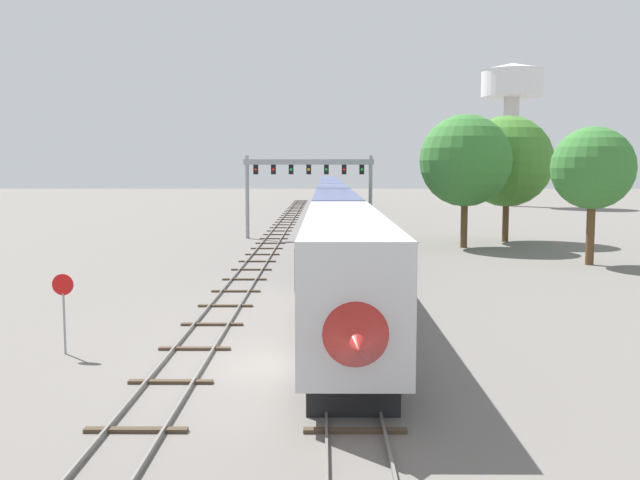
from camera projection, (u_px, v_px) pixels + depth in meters
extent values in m
plane|color=slate|center=(288.00, 365.00, 23.63)|extent=(400.00, 400.00, 0.00)
cube|color=slate|center=(325.00, 223.00, 83.29)|extent=(0.07, 200.00, 0.16)
cube|color=slate|center=(337.00, 223.00, 83.28)|extent=(0.07, 200.00, 0.16)
cube|color=#473828|center=(355.00, 431.00, 17.64)|extent=(2.60, 0.24, 0.10)
cube|color=#473828|center=(350.00, 382.00, 21.62)|extent=(2.60, 0.24, 0.10)
cube|color=#473828|center=(346.00, 349.00, 25.60)|extent=(2.60, 0.24, 0.10)
cube|color=#473828|center=(343.00, 324.00, 29.58)|extent=(2.60, 0.24, 0.10)
cube|color=#473828|center=(341.00, 306.00, 33.55)|extent=(2.60, 0.24, 0.10)
cube|color=#473828|center=(339.00, 291.00, 37.53)|extent=(2.60, 0.24, 0.10)
cube|color=#473828|center=(338.00, 279.00, 41.51)|extent=(2.60, 0.24, 0.10)
cube|color=#473828|center=(337.00, 270.00, 45.49)|extent=(2.60, 0.24, 0.10)
cube|color=#473828|center=(336.00, 261.00, 49.47)|extent=(2.60, 0.24, 0.10)
cube|color=#473828|center=(335.00, 254.00, 53.45)|extent=(2.60, 0.24, 0.10)
cube|color=#473828|center=(334.00, 248.00, 57.43)|extent=(2.60, 0.24, 0.10)
cube|color=#473828|center=(333.00, 243.00, 61.41)|extent=(2.60, 0.24, 0.10)
cube|color=#473828|center=(333.00, 239.00, 65.39)|extent=(2.60, 0.24, 0.10)
cube|color=#473828|center=(332.00, 235.00, 69.37)|extent=(2.60, 0.24, 0.10)
cube|color=#473828|center=(332.00, 231.00, 73.34)|extent=(2.60, 0.24, 0.10)
cube|color=#473828|center=(332.00, 228.00, 77.32)|extent=(2.60, 0.24, 0.10)
cube|color=#473828|center=(331.00, 225.00, 81.30)|extent=(2.60, 0.24, 0.10)
cube|color=#473828|center=(331.00, 222.00, 85.28)|extent=(2.60, 0.24, 0.10)
cube|color=#473828|center=(331.00, 220.00, 89.26)|extent=(2.60, 0.24, 0.10)
cube|color=#473828|center=(330.00, 217.00, 93.24)|extent=(2.60, 0.24, 0.10)
cube|color=#473828|center=(330.00, 215.00, 97.22)|extent=(2.60, 0.24, 0.10)
cube|color=#473828|center=(330.00, 214.00, 101.20)|extent=(2.60, 0.24, 0.10)
cube|color=#473828|center=(330.00, 212.00, 105.18)|extent=(2.60, 0.24, 0.10)
cube|color=#473828|center=(330.00, 210.00, 109.16)|extent=(2.60, 0.24, 0.10)
cube|color=#473828|center=(329.00, 209.00, 113.13)|extent=(2.60, 0.24, 0.10)
cube|color=#473828|center=(329.00, 207.00, 117.11)|extent=(2.60, 0.24, 0.10)
cube|color=#473828|center=(329.00, 206.00, 121.09)|extent=(2.60, 0.24, 0.10)
cube|color=#473828|center=(329.00, 205.00, 125.07)|extent=(2.60, 0.24, 0.10)
cube|color=#473828|center=(329.00, 204.00, 129.05)|extent=(2.60, 0.24, 0.10)
cube|color=#473828|center=(329.00, 203.00, 133.03)|extent=(2.60, 0.24, 0.10)
cube|color=#473828|center=(329.00, 202.00, 137.01)|extent=(2.60, 0.24, 0.10)
cube|color=#473828|center=(328.00, 201.00, 140.99)|extent=(2.60, 0.24, 0.10)
cube|color=#473828|center=(328.00, 200.00, 144.97)|extent=(2.60, 0.24, 0.10)
cube|color=#473828|center=(328.00, 199.00, 148.95)|extent=(2.60, 0.24, 0.10)
cube|color=#473828|center=(328.00, 198.00, 152.92)|extent=(2.60, 0.24, 0.10)
cube|color=#473828|center=(328.00, 197.00, 156.90)|extent=(2.60, 0.24, 0.10)
cube|color=#473828|center=(328.00, 197.00, 160.88)|extent=(2.60, 0.24, 0.10)
cube|color=#473828|center=(328.00, 196.00, 164.86)|extent=(2.60, 0.24, 0.10)
cube|color=#473828|center=(328.00, 195.00, 168.84)|extent=(2.60, 0.24, 0.10)
cube|color=#473828|center=(328.00, 195.00, 172.82)|extent=(2.60, 0.24, 0.10)
cube|color=#473828|center=(328.00, 194.00, 176.80)|extent=(2.60, 0.24, 0.10)
cube|color=#473828|center=(328.00, 193.00, 180.78)|extent=(2.60, 0.24, 0.10)
cube|color=slate|center=(264.00, 240.00, 63.43)|extent=(0.07, 160.00, 0.16)
cube|color=slate|center=(280.00, 240.00, 63.43)|extent=(0.07, 160.00, 0.16)
cube|color=#473828|center=(136.00, 430.00, 17.67)|extent=(2.60, 0.24, 0.10)
cube|color=#473828|center=(171.00, 382.00, 21.65)|extent=(2.60, 0.24, 0.10)
cube|color=#473828|center=(195.00, 349.00, 25.63)|extent=(2.60, 0.24, 0.10)
cube|color=#473828|center=(212.00, 324.00, 29.61)|extent=(2.60, 0.24, 0.10)
cube|color=#473828|center=(225.00, 306.00, 33.59)|extent=(2.60, 0.24, 0.10)
cube|color=#473828|center=(236.00, 291.00, 37.57)|extent=(2.60, 0.24, 0.10)
cube|color=#473828|center=(244.00, 279.00, 41.55)|extent=(2.60, 0.24, 0.10)
cube|color=#473828|center=(251.00, 270.00, 45.53)|extent=(2.60, 0.24, 0.10)
cube|color=#473828|center=(257.00, 261.00, 49.51)|extent=(2.60, 0.24, 0.10)
cube|color=#473828|center=(262.00, 254.00, 53.49)|extent=(2.60, 0.24, 0.10)
cube|color=#473828|center=(267.00, 248.00, 57.46)|extent=(2.60, 0.24, 0.10)
cube|color=#473828|center=(270.00, 243.00, 61.44)|extent=(2.60, 0.24, 0.10)
cube|color=#473828|center=(274.00, 239.00, 65.42)|extent=(2.60, 0.24, 0.10)
cube|color=#473828|center=(277.00, 235.00, 69.40)|extent=(2.60, 0.24, 0.10)
cube|color=#473828|center=(279.00, 231.00, 73.38)|extent=(2.60, 0.24, 0.10)
cube|color=#473828|center=(282.00, 228.00, 77.36)|extent=(2.60, 0.24, 0.10)
cube|color=#473828|center=(284.00, 225.00, 81.34)|extent=(2.60, 0.24, 0.10)
cube|color=#473828|center=(286.00, 222.00, 85.32)|extent=(2.60, 0.24, 0.10)
cube|color=#473828|center=(287.00, 220.00, 89.30)|extent=(2.60, 0.24, 0.10)
cube|color=#473828|center=(289.00, 217.00, 93.28)|extent=(2.60, 0.24, 0.10)
cube|color=#473828|center=(290.00, 215.00, 97.25)|extent=(2.60, 0.24, 0.10)
cube|color=#473828|center=(292.00, 214.00, 101.23)|extent=(2.60, 0.24, 0.10)
cube|color=#473828|center=(293.00, 212.00, 105.21)|extent=(2.60, 0.24, 0.10)
cube|color=#473828|center=(294.00, 210.00, 109.19)|extent=(2.60, 0.24, 0.10)
cube|color=#473828|center=(295.00, 209.00, 113.17)|extent=(2.60, 0.24, 0.10)
cube|color=#473828|center=(296.00, 207.00, 117.15)|extent=(2.60, 0.24, 0.10)
cube|color=#473828|center=(297.00, 206.00, 121.13)|extent=(2.60, 0.24, 0.10)
cube|color=#473828|center=(298.00, 205.00, 125.11)|extent=(2.60, 0.24, 0.10)
cube|color=#473828|center=(299.00, 204.00, 129.09)|extent=(2.60, 0.24, 0.10)
cube|color=#473828|center=(300.00, 203.00, 133.07)|extent=(2.60, 0.24, 0.10)
cube|color=#473828|center=(300.00, 202.00, 137.04)|extent=(2.60, 0.24, 0.10)
cube|color=#473828|center=(301.00, 201.00, 141.02)|extent=(2.60, 0.24, 0.10)
cube|color=silver|center=(344.00, 262.00, 27.78)|extent=(3.00, 20.97, 3.80)
cone|color=#B2231E|center=(356.00, 337.00, 17.19)|extent=(2.88, 2.60, 2.88)
cube|color=black|center=(354.00, 266.00, 18.42)|extent=(3.04, 1.80, 1.10)
cube|color=black|center=(344.00, 322.00, 28.02)|extent=(2.52, 18.87, 1.00)
cube|color=#4C5684|center=(336.00, 220.00, 49.63)|extent=(3.00, 20.97, 3.80)
cube|color=black|center=(336.00, 215.00, 49.59)|extent=(3.04, 19.29, 0.90)
cube|color=black|center=(335.00, 254.00, 49.88)|extent=(2.52, 18.87, 1.00)
cube|color=#4C5684|center=(332.00, 204.00, 71.49)|extent=(3.00, 20.97, 3.80)
cube|color=black|center=(332.00, 200.00, 71.45)|extent=(3.04, 19.29, 0.90)
cube|color=black|center=(332.00, 228.00, 71.73)|extent=(2.52, 18.87, 1.00)
cube|color=#4C5684|center=(330.00, 196.00, 93.34)|extent=(3.00, 20.97, 3.80)
cube|color=black|center=(330.00, 193.00, 93.30)|extent=(3.04, 19.29, 0.90)
cube|color=black|center=(330.00, 214.00, 93.59)|extent=(2.52, 18.87, 1.00)
cube|color=#4C5684|center=(329.00, 190.00, 115.20)|extent=(3.00, 20.97, 3.80)
cube|color=black|center=(329.00, 188.00, 115.16)|extent=(3.04, 19.29, 0.90)
cube|color=black|center=(329.00, 205.00, 115.44)|extent=(2.52, 18.87, 1.00)
cube|color=#4C5684|center=(329.00, 187.00, 137.05)|extent=(3.00, 20.97, 3.80)
cube|color=black|center=(329.00, 185.00, 137.01)|extent=(3.04, 19.29, 0.90)
cube|color=black|center=(329.00, 199.00, 137.30)|extent=(2.52, 18.87, 1.00)
cylinder|color=#999BA0|center=(247.00, 197.00, 65.73)|extent=(0.36, 0.36, 7.73)
cylinder|color=#999BA0|center=(370.00, 197.00, 65.65)|extent=(0.36, 0.36, 7.73)
cube|color=#999BA0|center=(309.00, 162.00, 65.36)|extent=(12.10, 0.36, 0.50)
cube|color=black|center=(256.00, 170.00, 65.51)|extent=(0.44, 0.32, 0.90)
sphere|color=red|center=(256.00, 170.00, 65.32)|extent=(0.28, 0.28, 0.28)
cube|color=black|center=(273.00, 170.00, 65.50)|extent=(0.44, 0.32, 0.90)
sphere|color=red|center=(273.00, 170.00, 65.31)|extent=(0.28, 0.28, 0.28)
cube|color=black|center=(291.00, 170.00, 65.49)|extent=(0.44, 0.32, 0.90)
sphere|color=green|center=(291.00, 170.00, 65.30)|extent=(0.28, 0.28, 0.28)
cube|color=black|center=(309.00, 170.00, 65.48)|extent=(0.44, 0.32, 0.90)
sphere|color=yellow|center=(309.00, 170.00, 65.29)|extent=(0.28, 0.28, 0.28)
cube|color=black|center=(326.00, 170.00, 65.47)|extent=(0.44, 0.32, 0.90)
sphere|color=green|center=(326.00, 170.00, 65.28)|extent=(0.28, 0.28, 0.28)
cube|color=black|center=(344.00, 170.00, 65.46)|extent=(0.44, 0.32, 0.90)
sphere|color=red|center=(344.00, 170.00, 65.27)|extent=(0.28, 0.28, 0.28)
cube|color=black|center=(362.00, 170.00, 65.45)|extent=(0.44, 0.32, 0.90)
sphere|color=green|center=(362.00, 170.00, 65.26)|extent=(0.28, 0.28, 0.28)
cylinder|color=beige|center=(510.00, 152.00, 121.14)|extent=(2.60, 2.60, 18.60)
cylinder|color=white|center=(512.00, 84.00, 119.96)|extent=(10.28, 10.28, 4.49)
cone|color=white|center=(513.00, 67.00, 119.67)|extent=(10.49, 10.49, 1.20)
cylinder|color=gray|center=(64.00, 323.00, 24.99)|extent=(0.08, 0.08, 2.20)
cylinder|color=red|center=(63.00, 285.00, 24.83)|extent=(0.76, 0.03, 0.76)
cylinder|color=brown|center=(506.00, 217.00, 63.03)|extent=(0.56, 0.56, 4.34)
sphere|color=#427F2D|center=(507.00, 161.00, 62.52)|extent=(8.06, 8.06, 8.06)
cylinder|color=brown|center=(464.00, 220.00, 58.29)|extent=(0.56, 0.56, 4.54)
sphere|color=#387A33|center=(465.00, 161.00, 57.79)|extent=(7.54, 7.54, 7.54)
cylinder|color=brown|center=(590.00, 231.00, 47.94)|extent=(0.56, 0.56, 4.63)
sphere|color=#387A33|center=(593.00, 168.00, 47.50)|extent=(5.57, 5.57, 5.57)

